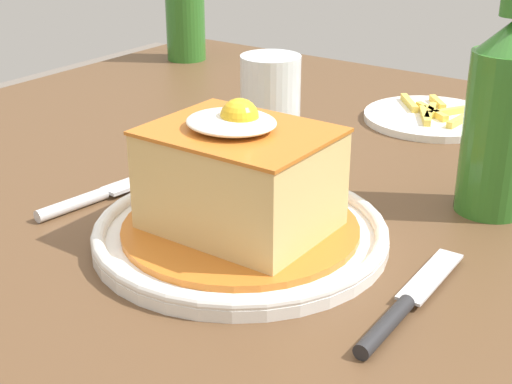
% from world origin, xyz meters
% --- Properties ---
extents(dining_table, '(1.14, 1.01, 0.76)m').
position_xyz_m(dining_table, '(0.00, 0.00, 0.65)').
color(dining_table, brown).
rests_on(dining_table, ground_plane).
extents(main_plate, '(0.25, 0.25, 0.02)m').
position_xyz_m(main_plate, '(0.00, -0.12, 0.77)').
color(main_plate, white).
rests_on(main_plate, dining_table).
extents(sandwich_meal, '(0.20, 0.20, 0.12)m').
position_xyz_m(sandwich_meal, '(0.00, -0.12, 0.81)').
color(sandwich_meal, '#C66B23').
rests_on(sandwich_meal, main_plate).
extents(fork, '(0.03, 0.14, 0.01)m').
position_xyz_m(fork, '(-0.16, -0.14, 0.76)').
color(fork, silver).
rests_on(fork, dining_table).
extents(knife, '(0.02, 0.17, 0.01)m').
position_xyz_m(knife, '(0.16, -0.15, 0.76)').
color(knife, '#262628').
rests_on(knife, dining_table).
extents(beer_bottle_green_far, '(0.06, 0.06, 0.27)m').
position_xyz_m(beer_bottle_green_far, '(0.15, 0.07, 0.86)').
color(beer_bottle_green_far, '#2D6B23').
rests_on(beer_bottle_green_far, dining_table).
extents(drinking_glass, '(0.07, 0.07, 0.10)m').
position_xyz_m(drinking_glass, '(-0.12, 0.09, 0.80)').
color(drinking_glass, silver).
rests_on(drinking_glass, dining_table).
extents(side_plate_fries, '(0.17, 0.17, 0.02)m').
position_xyz_m(side_plate_fries, '(-0.00, 0.29, 0.76)').
color(side_plate_fries, white).
rests_on(side_plate_fries, dining_table).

